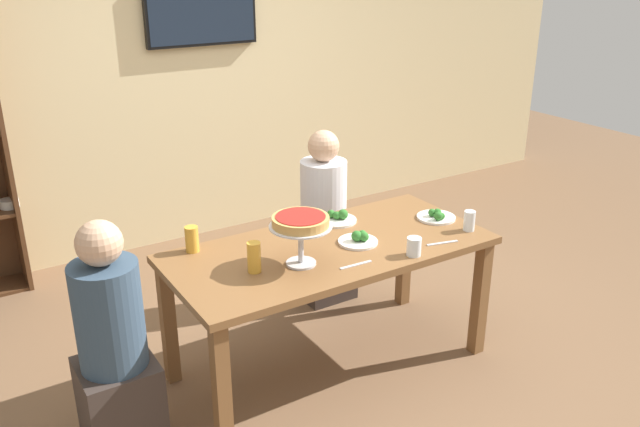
% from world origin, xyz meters
% --- Properties ---
extents(ground_plane, '(12.00, 12.00, 0.00)m').
position_xyz_m(ground_plane, '(0.00, 0.00, 0.00)').
color(ground_plane, brown).
extents(rear_partition, '(8.00, 0.12, 2.80)m').
position_xyz_m(rear_partition, '(0.00, 2.20, 1.40)').
color(rear_partition, beige).
rests_on(rear_partition, ground_plane).
extents(dining_table, '(1.72, 0.80, 0.74)m').
position_xyz_m(dining_table, '(0.00, 0.00, 0.65)').
color(dining_table, brown).
rests_on(dining_table, ground_plane).
extents(television, '(0.87, 0.05, 0.49)m').
position_xyz_m(television, '(0.23, 2.11, 1.77)').
color(television, black).
extents(diner_far_right, '(0.34, 0.34, 1.15)m').
position_xyz_m(diner_far_right, '(0.41, 0.72, 0.49)').
color(diner_far_right, '#382D28').
rests_on(diner_far_right, ground_plane).
extents(diner_head_west, '(0.34, 0.34, 1.15)m').
position_xyz_m(diner_head_west, '(-1.18, -0.03, 0.49)').
color(diner_head_west, '#382D28').
rests_on(diner_head_west, ground_plane).
extents(deep_dish_pizza_stand, '(0.31, 0.31, 0.26)m').
position_xyz_m(deep_dish_pizza_stand, '(-0.24, -0.11, 0.95)').
color(deep_dish_pizza_stand, silver).
rests_on(deep_dish_pizza_stand, dining_table).
extents(salad_plate_near_diner, '(0.21, 0.21, 0.07)m').
position_xyz_m(salad_plate_near_diner, '(0.15, -0.05, 0.76)').
color(salad_plate_near_diner, white).
rests_on(salad_plate_near_diner, dining_table).
extents(salad_plate_far_diner, '(0.22, 0.22, 0.06)m').
position_xyz_m(salad_plate_far_diner, '(0.73, -0.02, 0.76)').
color(salad_plate_far_diner, white).
rests_on(salad_plate_far_diner, dining_table).
extents(salad_plate_spare, '(0.22, 0.22, 0.07)m').
position_xyz_m(salad_plate_spare, '(0.22, 0.26, 0.76)').
color(salad_plate_spare, white).
rests_on(salad_plate_spare, dining_table).
extents(beer_glass_amber_tall, '(0.07, 0.07, 0.15)m').
position_xyz_m(beer_glass_amber_tall, '(-0.47, -0.06, 0.82)').
color(beer_glass_amber_tall, gold).
rests_on(beer_glass_amber_tall, dining_table).
extents(beer_glass_amber_short, '(0.07, 0.07, 0.14)m').
position_xyz_m(beer_glass_amber_short, '(-0.64, 0.32, 0.81)').
color(beer_glass_amber_short, gold).
rests_on(beer_glass_amber_short, dining_table).
extents(water_glass_clear_near, '(0.06, 0.06, 0.11)m').
position_xyz_m(water_glass_clear_near, '(0.77, -0.24, 0.80)').
color(water_glass_clear_near, white).
rests_on(water_glass_clear_near, dining_table).
extents(water_glass_clear_far, '(0.08, 0.08, 0.10)m').
position_xyz_m(water_glass_clear_far, '(0.30, -0.32, 0.79)').
color(water_glass_clear_far, white).
rests_on(water_glass_clear_far, dining_table).
extents(cutlery_fork_near, '(0.18, 0.02, 0.00)m').
position_xyz_m(cutlery_fork_near, '(-0.02, -0.26, 0.74)').
color(cutlery_fork_near, silver).
rests_on(cutlery_fork_near, dining_table).
extents(cutlery_knife_near, '(0.18, 0.06, 0.00)m').
position_xyz_m(cutlery_knife_near, '(0.52, -0.29, 0.74)').
color(cutlery_knife_near, silver).
rests_on(cutlery_knife_near, dining_table).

